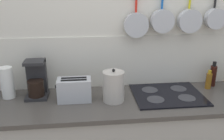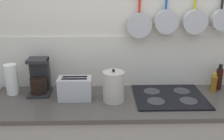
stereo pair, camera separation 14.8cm
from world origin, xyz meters
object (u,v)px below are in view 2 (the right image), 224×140
Objects in this scene: toaster at (75,88)px; paper_towel_roll at (12,79)px; kettle at (114,86)px; bottle_vinegar at (214,84)px; coffee_maker at (39,79)px; bottle_sesame_oil at (219,78)px.

paper_towel_roll is at bearing 167.87° from toaster.
kettle is 0.86m from bottle_vinegar.
toaster is 1.04× the size of kettle.
coffee_maker is (0.22, 0.00, -0.00)m from paper_towel_roll.
bottle_vinegar is at bearing 5.39° from toaster.
coffee_maker is 1.35× the size of bottle_sesame_oil.
toaster is 1.23× the size of bottle_sesame_oil.
kettle is at bearing -170.19° from bottle_vinegar.
kettle reaches higher than toaster.
toaster is at bearing -20.65° from coffee_maker.
bottle_sesame_oil is at bearing 41.48° from bottle_vinegar.
bottle_vinegar is at bearing 9.81° from kettle.
bottle_sesame_oil is (1.73, 0.05, -0.03)m from paper_towel_roll.
kettle is (0.82, -0.15, -0.01)m from paper_towel_roll.
bottle_vinegar is 0.75× the size of bottle_sesame_oil.
paper_towel_roll is 1.13× the size of bottle_sesame_oil.
coffee_maker is at bearing 159.35° from toaster.
paper_towel_roll is 1.51× the size of bottle_vinegar.
kettle is 1.57× the size of bottle_vinegar.
bottle_vinegar is at bearing -0.18° from paper_towel_roll.
bottle_sesame_oil is (0.91, 0.20, -0.02)m from kettle.
toaster is at bearing -174.61° from bottle_vinegar.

